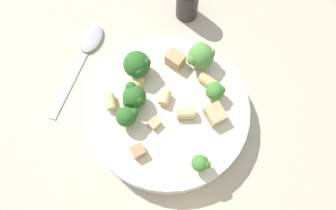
{
  "coord_description": "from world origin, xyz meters",
  "views": [
    {
      "loc": [
        -0.16,
        0.06,
        0.48
      ],
      "look_at": [
        0.0,
        0.0,
        0.05
      ],
      "focal_mm": 35.0,
      "sensor_mm": 36.0,
      "label": 1
    }
  ],
  "objects": [
    {
      "name": "rigatoni_0",
      "position": [
        -0.02,
        -0.02,
        0.05
      ],
      "size": [
        0.02,
        0.03,
        0.02
      ],
      "primitive_type": "cylinder",
      "rotation": [
        1.57,
        0.0,
        2.8
      ],
      "color": "#E0C67F",
      "rests_on": "pasta_bowl"
    },
    {
      "name": "chicken_chunk_1",
      "position": [
        -0.04,
        -0.06,
        0.05
      ],
      "size": [
        0.03,
        0.03,
        0.02
      ],
      "primitive_type": "cube",
      "rotation": [
        0.0,
        0.0,
        0.11
      ],
      "color": "tan",
      "rests_on": "pasta_bowl"
    },
    {
      "name": "broccoli_floret_5",
      "position": [
        -0.01,
        -0.07,
        0.05
      ],
      "size": [
        0.03,
        0.03,
        0.03
      ],
      "color": "#93B766",
      "rests_on": "pasta_bowl"
    },
    {
      "name": "broccoli_floret_3",
      "position": [
        -0.1,
        -0.01,
        0.06
      ],
      "size": [
        0.02,
        0.02,
        0.03
      ],
      "color": "#9EC175",
      "rests_on": "pasta_bowl"
    },
    {
      "name": "chicken_chunk_3",
      "position": [
        0.07,
        -0.04,
        0.05
      ],
      "size": [
        0.03,
        0.03,
        0.02
      ],
      "primitive_type": "cube",
      "rotation": [
        0.0,
        0.0,
        0.56
      ],
      "color": "tan",
      "rests_on": "pasta_bowl"
    },
    {
      "name": "broccoli_floret_2",
      "position": [
        0.07,
        0.02,
        0.06
      ],
      "size": [
        0.04,
        0.04,
        0.04
      ],
      "color": "#9EC175",
      "rests_on": "pasta_bowl"
    },
    {
      "name": "rigatoni_1",
      "position": [
        0.04,
        0.08,
        0.04
      ],
      "size": [
        0.02,
        0.02,
        0.02
      ],
      "primitive_type": "cylinder",
      "rotation": [
        1.57,
        0.0,
        1.45
      ],
      "color": "#E0C67F",
      "rests_on": "pasta_bowl"
    },
    {
      "name": "broccoli_floret_1",
      "position": [
        0.03,
        0.04,
        0.06
      ],
      "size": [
        0.04,
        0.04,
        0.04
      ],
      "color": "#93B766",
      "rests_on": "pasta_bowl"
    },
    {
      "name": "pasta_bowl",
      "position": [
        0.0,
        0.0,
        0.02
      ],
      "size": [
        0.24,
        0.24,
        0.04
      ],
      "color": "silver",
      "rests_on": "ground_plane"
    },
    {
      "name": "ground_plane",
      "position": [
        0.0,
        0.0,
        0.0
      ],
      "size": [
        2.0,
        2.0,
        0.0
      ],
      "primitive_type": "plane",
      "color": "#BCB29E"
    },
    {
      "name": "chicken_chunk_0",
      "position": [
        -0.02,
        0.03,
        0.04
      ],
      "size": [
        0.02,
        0.02,
        0.01
      ],
      "primitive_type": "cube",
      "rotation": [
        0.0,
        0.0,
        1.96
      ],
      "color": "tan",
      "rests_on": "pasta_bowl"
    },
    {
      "name": "broccoli_floret_0",
      "position": [
        -0.0,
        0.06,
        0.06
      ],
      "size": [
        0.03,
        0.03,
        0.04
      ],
      "color": "#93B766",
      "rests_on": "pasta_bowl"
    },
    {
      "name": "chicken_chunk_2",
      "position": [
        -0.05,
        0.06,
        0.04
      ],
      "size": [
        0.02,
        0.02,
        0.01
      ],
      "primitive_type": "cube",
      "rotation": [
        0.0,
        0.0,
        1.73
      ],
      "color": "tan",
      "rests_on": "pasta_bowl"
    },
    {
      "name": "rigatoni_2",
      "position": [
        0.01,
        0.0,
        0.04
      ],
      "size": [
        0.03,
        0.02,
        0.02
      ],
      "primitive_type": "cylinder",
      "rotation": [
        1.57,
        0.0,
        0.95
      ],
      "color": "#E0C67F",
      "rests_on": "pasta_bowl"
    },
    {
      "name": "rigatoni_4",
      "position": [
        0.05,
        0.03,
        0.04
      ],
      "size": [
        0.03,
        0.03,
        0.02
      ],
      "primitive_type": "cylinder",
      "rotation": [
        1.57,
        0.0,
        0.87
      ],
      "color": "#E0C67F",
      "rests_on": "pasta_bowl"
    },
    {
      "name": "broccoli_floret_4",
      "position": [
        0.05,
        -0.07,
        0.06
      ],
      "size": [
        0.04,
        0.04,
        0.04
      ],
      "color": "#93B766",
      "rests_on": "pasta_bowl"
    },
    {
      "name": "rigatoni_3",
      "position": [
        0.02,
        -0.07,
        0.04
      ],
      "size": [
        0.03,
        0.03,
        0.02
      ],
      "primitive_type": "cylinder",
      "rotation": [
        1.57,
        0.0,
        2.06
      ],
      "color": "#E0C67F",
      "rests_on": "pasta_bowl"
    },
    {
      "name": "spoon",
      "position": [
        0.16,
        0.09,
        0.0
      ],
      "size": [
        0.16,
        0.14,
        0.01
      ],
      "color": "#B2B2B7",
      "rests_on": "ground_plane"
    }
  ]
}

